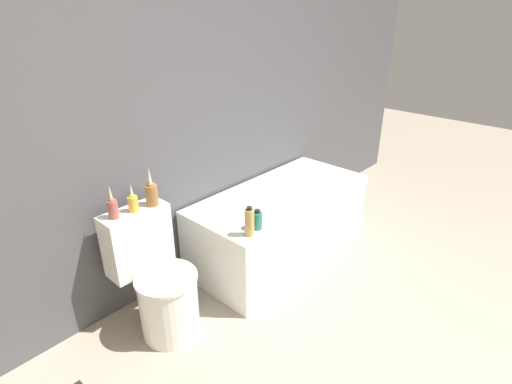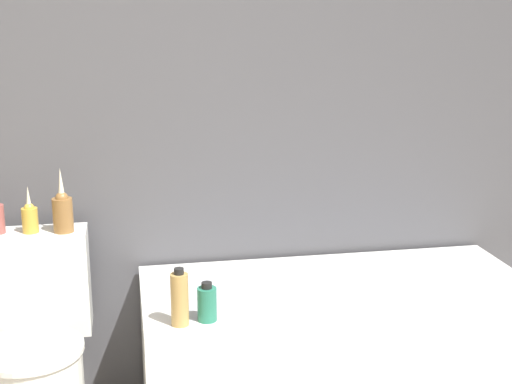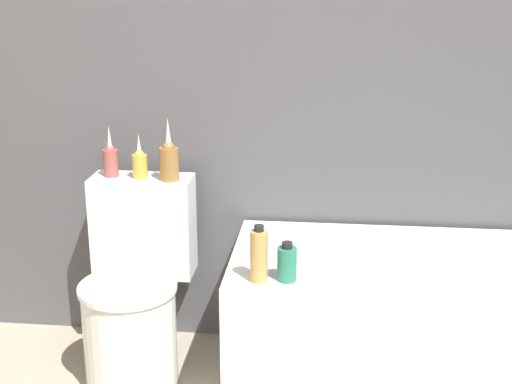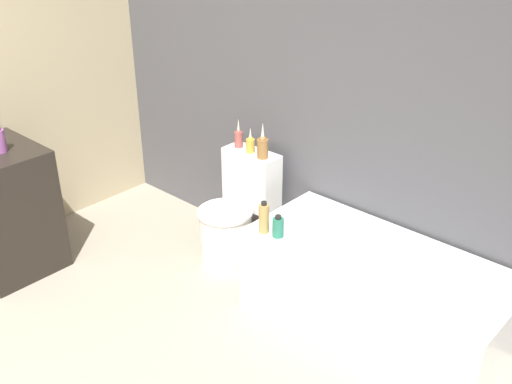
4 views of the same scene
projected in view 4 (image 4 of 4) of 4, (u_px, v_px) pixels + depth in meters
The scene contains 9 objects.
wall_back_tiled at pixel (307, 72), 3.62m from camera, with size 6.40×0.06×2.60m.
bathtub at pixel (375, 293), 3.35m from camera, with size 1.47×0.66×0.54m.
toilet at pixel (235, 217), 4.01m from camera, with size 0.39×0.53×0.75m.
vanity_counter at pixel (4, 210), 3.91m from camera, with size 0.61×0.52×0.84m.
vase_gold at pixel (239, 137), 3.97m from camera, with size 0.06×0.06×0.20m.
vase_silver at pixel (250, 144), 3.89m from camera, with size 0.06×0.06×0.18m.
vase_bronze at pixel (263, 146), 3.80m from camera, with size 0.07×0.07×0.24m.
shampoo_bottle_tall at pixel (264, 218), 3.39m from camera, with size 0.06×0.06×0.20m.
shampoo_bottle_short at pixel (278, 227), 3.36m from camera, with size 0.06×0.06×0.13m.
Camera 4 is at (2.15, -0.55, 2.31)m, focal length 42.00 mm.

